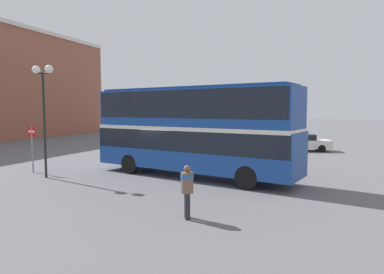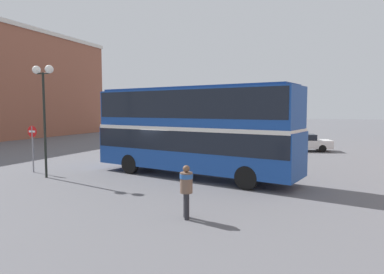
{
  "view_description": "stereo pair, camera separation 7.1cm",
  "coord_description": "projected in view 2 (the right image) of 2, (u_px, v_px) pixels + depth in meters",
  "views": [
    {
      "loc": [
        7.79,
        -16.7,
        3.53
      ],
      "look_at": [
        1.39,
        -0.14,
        2.1
      ],
      "focal_mm": 32.0,
      "sensor_mm": 36.0,
      "label": 1
    },
    {
      "loc": [
        7.86,
        -16.68,
        3.53
      ],
      "look_at": [
        1.39,
        -0.14,
        2.1
      ],
      "focal_mm": 32.0,
      "sensor_mm": 36.0,
      "label": 2
    }
  ],
  "objects": [
    {
      "name": "parked_car_kerb_near",
      "position": [
        135.0,
        137.0,
        34.71
      ],
      "size": [
        4.22,
        2.55,
        1.5
      ],
      "rotation": [
        0.0,
        0.0,
        -0.21
      ],
      "color": "slate",
      "rests_on": "ground_plane"
    },
    {
      "name": "no_entry_sign",
      "position": [
        33.0,
        141.0,
        19.13
      ],
      "size": [
        0.64,
        0.08,
        2.63
      ],
      "color": "gray",
      "rests_on": "ground_plane"
    },
    {
      "name": "pedestrian_foreground",
      "position": [
        186.0,
        186.0,
        11.01
      ],
      "size": [
        0.58,
        0.58,
        1.75
      ],
      "rotation": [
        0.0,
        0.0,
        3.65
      ],
      "color": "#232328",
      "rests_on": "ground_plane"
    },
    {
      "name": "ground_plane",
      "position": [
        169.0,
        174.0,
        18.62
      ],
      "size": [
        240.0,
        240.0,
        0.0
      ],
      "primitive_type": "plane",
      "color": "#5B5B60"
    },
    {
      "name": "parked_car_kerb_far",
      "position": [
        302.0,
        142.0,
        29.18
      ],
      "size": [
        4.98,
        2.94,
        1.44
      ],
      "rotation": [
        0.0,
        0.0,
        0.25
      ],
      "color": "silver",
      "rests_on": "ground_plane"
    },
    {
      "name": "street_lamp_twin_globe",
      "position": [
        43.0,
        89.0,
        17.41
      ],
      "size": [
        1.26,
        0.42,
        5.76
      ],
      "color": "black",
      "rests_on": "ground_plane"
    },
    {
      "name": "double_decker_bus",
      "position": [
        192.0,
        126.0,
        17.76
      ],
      "size": [
        11.49,
        4.71,
        4.66
      ],
      "rotation": [
        0.0,
        0.0,
        -0.21
      ],
      "color": "#194293",
      "rests_on": "ground_plane"
    }
  ]
}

